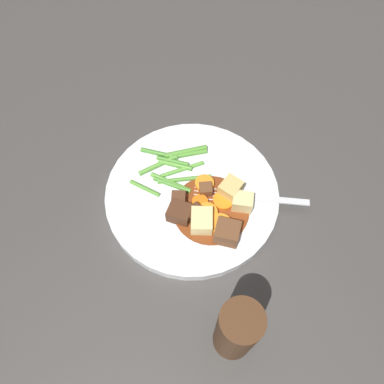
{
  "coord_description": "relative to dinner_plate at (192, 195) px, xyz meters",
  "views": [
    {
      "loc": [
        0.25,
        -0.14,
        0.54
      ],
      "look_at": [
        0.0,
        0.0,
        0.02
      ],
      "focal_mm": 36.34,
      "sensor_mm": 36.0,
      "label": 1
    }
  ],
  "objects": [
    {
      "name": "green_bean_2",
      "position": [
        -0.04,
        -0.06,
        0.01
      ],
      "size": [
        0.05,
        0.03,
        0.01
      ],
      "primitive_type": "cylinder",
      "rotation": [
        0.0,
        1.57,
        0.57
      ],
      "color": "#599E38",
      "rests_on": "dinner_plate"
    },
    {
      "name": "carrot_slice_0",
      "position": [
        -0.0,
        0.02,
        0.01
      ],
      "size": [
        0.03,
        0.03,
        0.01
      ],
      "primitive_type": "cylinder",
      "rotation": [
        0.0,
        0.0,
        3.31
      ],
      "color": "orange",
      "rests_on": "dinner_plate"
    },
    {
      "name": "potato_chunk_2",
      "position": [
        0.03,
        0.05,
        0.02
      ],
      "size": [
        0.04,
        0.04,
        0.03
      ],
      "primitive_type": "cube",
      "rotation": [
        0.0,
        0.0,
        5.13
      ],
      "color": "#DBBC6B",
      "rests_on": "dinner_plate"
    },
    {
      "name": "green_bean_10",
      "position": [
        -0.07,
        -0.02,
        0.01
      ],
      "size": [
        0.01,
        0.07,
        0.01
      ],
      "primitive_type": "cylinder",
      "rotation": [
        0.0,
        1.57,
        1.58
      ],
      "color": "#66AD42",
      "rests_on": "dinner_plate"
    },
    {
      "name": "carrot_slice_3",
      "position": [
        0.07,
        0.01,
        0.02
      ],
      "size": [
        0.05,
        0.05,
        0.01
      ],
      "primitive_type": "cylinder",
      "rotation": [
        0.0,
        0.0,
        2.27
      ],
      "color": "orange",
      "rests_on": "dinner_plate"
    },
    {
      "name": "carrot_slice_2",
      "position": [
        0.04,
        0.03,
        0.01
      ],
      "size": [
        0.04,
        0.04,
        0.01
      ],
      "primitive_type": "cylinder",
      "rotation": [
        0.0,
        0.0,
        5.03
      ],
      "color": "orange",
      "rests_on": "dinner_plate"
    },
    {
      "name": "potato_chunk_0",
      "position": [
        0.05,
        -0.01,
        0.02
      ],
      "size": [
        0.05,
        0.04,
        0.03
      ],
      "primitive_type": "cube",
      "rotation": [
        0.0,
        0.0,
        1.03
      ],
      "color": "#EAD68C",
      "rests_on": "dinner_plate"
    },
    {
      "name": "meat_chunk_1",
      "position": [
        0.09,
        0.01,
        0.02
      ],
      "size": [
        0.05,
        0.05,
        0.03
      ],
      "primitive_type": "cube",
      "rotation": [
        0.0,
        0.0,
        0.81
      ],
      "color": "brown",
      "rests_on": "dinner_plate"
    },
    {
      "name": "meat_chunk_0",
      "position": [
        0.01,
        0.02,
        0.02
      ],
      "size": [
        0.02,
        0.03,
        0.02
      ],
      "primitive_type": "cube",
      "rotation": [
        0.0,
        0.0,
        2.7
      ],
      "color": "brown",
      "rests_on": "dinner_plate"
    },
    {
      "name": "green_bean_1",
      "position": [
        -0.06,
        -0.0,
        0.01
      ],
      "size": [
        0.04,
        0.04,
        0.01
      ],
      "primitive_type": "cylinder",
      "rotation": [
        0.0,
        1.57,
        0.79
      ],
      "color": "#4C8E33",
      "rests_on": "dinner_plate"
    },
    {
      "name": "potato_chunk_1",
      "position": [
        0.06,
        0.05,
        0.02
      ],
      "size": [
        0.04,
        0.04,
        0.03
      ],
      "primitive_type": "cube",
      "rotation": [
        0.0,
        0.0,
        4.05
      ],
      "color": "#EAD68C",
      "rests_on": "dinner_plate"
    },
    {
      "name": "meat_chunk_4",
      "position": [
        0.03,
        -0.04,
        0.02
      ],
      "size": [
        0.04,
        0.04,
        0.02
      ],
      "primitive_type": "cube",
      "rotation": [
        0.0,
        0.0,
        3.85
      ],
      "color": "#4C2B19",
      "rests_on": "dinner_plate"
    },
    {
      "name": "dinner_plate",
      "position": [
        0.0,
        0.0,
        0.0
      ],
      "size": [
        0.27,
        0.27,
        0.02
      ],
      "primitive_type": "cylinder",
      "color": "white",
      "rests_on": "ground_plane"
    },
    {
      "name": "pepper_mill",
      "position": [
        0.21,
        -0.06,
        0.06
      ],
      "size": [
        0.05,
        0.05,
        0.13
      ],
      "primitive_type": "cylinder",
      "color": "#4C2D19",
      "rests_on": "ground_plane"
    },
    {
      "name": "carrot_slice_1",
      "position": [
        0.02,
        0.0,
        0.01
      ],
      "size": [
        0.03,
        0.03,
        0.01
      ],
      "primitive_type": "cylinder",
      "rotation": [
        0.0,
        0.0,
        0.21
      ],
      "color": "orange",
      "rests_on": "dinner_plate"
    },
    {
      "name": "green_bean_7",
      "position": [
        -0.06,
        0.03,
        0.01
      ],
      "size": [
        0.02,
        0.06,
        0.01
      ],
      "primitive_type": "cylinder",
      "rotation": [
        0.0,
        1.57,
        1.27
      ],
      "color": "#599E38",
      "rests_on": "dinner_plate"
    },
    {
      "name": "green_bean_9",
      "position": [
        -0.02,
        -0.0,
        0.01
      ],
      "size": [
        0.04,
        0.08,
        0.01
      ],
      "primitive_type": "cylinder",
      "rotation": [
        0.0,
        1.57,
        1.18
      ],
      "color": "#599E38",
      "rests_on": "dinner_plate"
    },
    {
      "name": "ground_plane",
      "position": [
        0.0,
        0.0,
        -0.01
      ],
      "size": [
        3.0,
        3.0,
        0.0
      ],
      "primitive_type": "plane",
      "color": "#423F3D"
    },
    {
      "name": "meat_chunk_2",
      "position": [
        0.01,
        -0.03,
        0.02
      ],
      "size": [
        0.03,
        0.03,
        0.02
      ],
      "primitive_type": "cube",
      "rotation": [
        0.0,
        0.0,
        1.01
      ],
      "color": "#56331E",
      "rests_on": "dinner_plate"
    },
    {
      "name": "green_bean_6",
      "position": [
        -0.03,
        -0.02,
        0.01
      ],
      "size": [
        0.06,
        0.04,
        0.01
      ],
      "primitive_type": "cylinder",
      "rotation": [
        0.0,
        1.57,
        0.6
      ],
      "color": "#66AD42",
      "rests_on": "dinner_plate"
    },
    {
      "name": "meat_chunk_3",
      "position": [
        0.04,
        -0.02,
        0.02
      ],
      "size": [
        0.03,
        0.03,
        0.02
      ],
      "primitive_type": "cube",
      "rotation": [
        0.0,
        0.0,
        4.96
      ],
      "color": "#4C2B19",
      "rests_on": "dinner_plate"
    },
    {
      "name": "stew_sauce",
      "position": [
        0.04,
        0.01,
        0.01
      ],
      "size": [
        0.11,
        0.11,
        0.0
      ],
      "primitive_type": "cylinder",
      "color": "brown",
      "rests_on": "dinner_plate"
    },
    {
      "name": "green_bean_4",
      "position": [
        -0.05,
        0.0,
        0.01
      ],
      "size": [
        0.04,
        0.04,
        0.01
      ],
      "primitive_type": "cylinder",
      "rotation": [
        0.0,
        1.57,
        0.78
      ],
      "color": "#599E38",
      "rests_on": "dinner_plate"
    },
    {
      "name": "green_bean_8",
      "position": [
        -0.04,
        0.01,
        0.01
      ],
      "size": [
        0.02,
        0.07,
        0.01
      ],
      "primitive_type": "cylinder",
      "rotation": [
        0.0,
        1.57,
        1.42
      ],
      "color": "#66AD42",
      "rests_on": "dinner_plate"
    },
    {
      "name": "green_bean_3",
      "position": [
        -0.03,
        -0.02,
        0.01
      ],
      "size": [
        0.05,
        0.04,
        0.01
      ],
      "primitive_type": "cylinder",
      "rotation": [
        0.0,
        1.57,
        0.66
      ],
      "color": "#4C8E33",
      "rests_on": "dinner_plate"
    },
    {
      "name": "carrot_slice_4",
      "position": [
        0.04,
        -0.0,
        0.02
      ],
      "size": [
        0.03,
        0.03,
        0.01
      ],
      "primitive_type": "cylinder",
      "rotation": [
        0.0,
        0.0,
        0.12
      ],
      "color": "orange",
      "rests_on": "dinner_plate"
    },
    {
      "name": "green_bean_0",
      "position": [
        -0.09,
        -0.01,
        0.01
      ],
      "size": [
        0.05,
        0.05,
        0.01
      ],
      "primitive_type": "cylinder",
      "rotation": [
        0.0,
        1.57,
        0.81
      ],
      "color": "#4C8E33",
      "rests_on": "dinner_plate"
    },
    {
      "name": "green_bean_5",
      "position": [
        -0.07,
        0.03,
        0.01
      ],
      "size": [
        0.03,
        0.07,
        0.01
      ],
      "primitive_type": "cylinder",
      "rotation": [
        0.0,
        1.57,
        1.31
      ],
      "color": "#599E38",
      "rests_on": "dinner_plate"
    },
    {
      "name": "fork",
      "position": [
        0.05,
        0.07,
        0.01
      ],
      "size": [
        0.11,
        0.15,
        0.0
      ],
      "color": "silver",
      "rests_on": "dinner_plate"
    }
  ]
}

